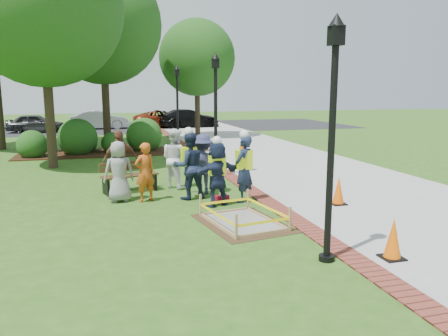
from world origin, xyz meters
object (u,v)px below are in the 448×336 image
object	(u,v)px
cone_front	(393,240)
hivis_worker_a	(217,171)
lamp_near	(332,122)
hivis_worker_b	(244,167)
bench_near	(130,183)
wet_concrete_pad	(243,214)
hivis_worker_c	(189,164)

from	to	relation	value
cone_front	hivis_worker_a	bearing A→B (deg)	115.29
cone_front	lamp_near	xyz separation A→B (m)	(-1.16, 0.27, 2.11)
cone_front	hivis_worker_b	bearing A→B (deg)	105.58
bench_near	hivis_worker_a	distance (m)	3.13
wet_concrete_pad	lamp_near	xyz separation A→B (m)	(0.78, -2.50, 2.25)
hivis_worker_c	hivis_worker_a	bearing A→B (deg)	-58.32
wet_concrete_pad	hivis_worker_c	bearing A→B (deg)	105.68
cone_front	lamp_near	size ratio (longest dim) A/B	0.18
hivis_worker_b	hivis_worker_c	world-z (taller)	hivis_worker_c
hivis_worker_a	wet_concrete_pad	bearing A→B (deg)	-84.41
hivis_worker_b	lamp_near	bearing A→B (deg)	-88.21
bench_near	cone_front	world-z (taller)	bench_near
cone_front	lamp_near	bearing A→B (deg)	166.98
bench_near	hivis_worker_c	distance (m)	2.14
bench_near	hivis_worker_a	bearing A→B (deg)	-45.95
bench_near	lamp_near	xyz separation A→B (m)	(3.07, -6.39, 2.19)
hivis_worker_a	hivis_worker_b	xyz separation A→B (m)	(0.80, 0.21, 0.05)
cone_front	hivis_worker_c	xyz separation A→B (m)	(-2.67, 5.38, 0.62)
lamp_near	hivis_worker_c	size ratio (longest dim) A/B	2.11
cone_front	hivis_worker_a	world-z (taller)	hivis_worker_a
wet_concrete_pad	lamp_near	distance (m)	3.45
lamp_near	wet_concrete_pad	bearing A→B (deg)	107.27
lamp_near	hivis_worker_c	xyz separation A→B (m)	(-1.51, 5.11, -1.49)
bench_near	lamp_near	distance (m)	7.42
wet_concrete_pad	hivis_worker_b	world-z (taller)	hivis_worker_b
bench_near	cone_front	size ratio (longest dim) A/B	2.27
bench_near	hivis_worker_b	distance (m)	3.61
bench_near	lamp_near	size ratio (longest dim) A/B	0.41
bench_near	cone_front	xyz separation A→B (m)	(4.24, -6.66, 0.08)
wet_concrete_pad	hivis_worker_c	xyz separation A→B (m)	(-0.73, 2.61, 0.76)
bench_near	hivis_worker_c	size ratio (longest dim) A/B	0.87
lamp_near	hivis_worker_b	size ratio (longest dim) A/B	2.16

